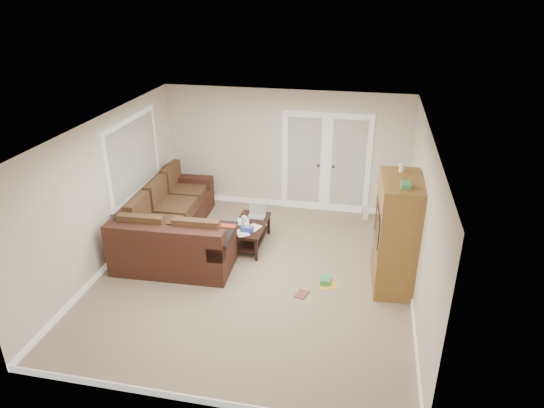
% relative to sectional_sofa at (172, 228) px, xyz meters
% --- Properties ---
extents(floor, '(5.50, 5.50, 0.00)m').
position_rel_sectional_sofa_xyz_m(floor, '(1.69, -0.65, -0.36)').
color(floor, gray).
rests_on(floor, ground).
extents(ceiling, '(5.00, 5.50, 0.02)m').
position_rel_sectional_sofa_xyz_m(ceiling, '(1.69, -0.65, 2.14)').
color(ceiling, silver).
rests_on(ceiling, wall_back).
extents(wall_left, '(0.02, 5.50, 2.50)m').
position_rel_sectional_sofa_xyz_m(wall_left, '(-0.81, -0.65, 0.89)').
color(wall_left, silver).
rests_on(wall_left, floor).
extents(wall_right, '(0.02, 5.50, 2.50)m').
position_rel_sectional_sofa_xyz_m(wall_right, '(4.19, -0.65, 0.89)').
color(wall_right, silver).
rests_on(wall_right, floor).
extents(wall_back, '(5.00, 0.02, 2.50)m').
position_rel_sectional_sofa_xyz_m(wall_back, '(1.69, 2.10, 0.89)').
color(wall_back, silver).
rests_on(wall_back, floor).
extents(wall_front, '(5.00, 0.02, 2.50)m').
position_rel_sectional_sofa_xyz_m(wall_front, '(1.69, -3.40, 0.89)').
color(wall_front, silver).
rests_on(wall_front, floor).
extents(baseboards, '(5.00, 5.50, 0.10)m').
position_rel_sectional_sofa_xyz_m(baseboards, '(1.69, -0.65, -0.31)').
color(baseboards, white).
rests_on(baseboards, floor).
extents(french_doors, '(1.80, 0.05, 2.13)m').
position_rel_sectional_sofa_xyz_m(french_doors, '(2.54, 2.07, 0.67)').
color(french_doors, white).
rests_on(french_doors, floor).
extents(window_left, '(0.05, 1.92, 1.42)m').
position_rel_sectional_sofa_xyz_m(window_left, '(-0.78, 0.35, 1.19)').
color(window_left, white).
rests_on(window_left, wall_left).
extents(sectional_sofa, '(2.10, 3.01, 0.92)m').
position_rel_sectional_sofa_xyz_m(sectional_sofa, '(0.00, 0.00, 0.00)').
color(sectional_sofa, '#402118').
rests_on(sectional_sofa, floor).
extents(coffee_table, '(0.55, 1.09, 0.74)m').
position_rel_sectional_sofa_xyz_m(coffee_table, '(1.39, 0.31, -0.12)').
color(coffee_table, black).
rests_on(coffee_table, floor).
extents(tv_armoire, '(0.67, 1.15, 1.92)m').
position_rel_sectional_sofa_xyz_m(tv_armoire, '(3.88, -0.43, 0.54)').
color(tv_armoire, olive).
rests_on(tv_armoire, floor).
extents(side_cabinet, '(0.56, 0.56, 0.98)m').
position_rel_sectional_sofa_xyz_m(side_cabinet, '(3.89, -0.57, -0.01)').
color(side_cabinet, '#9D6239').
rests_on(side_cabinet, floor).
extents(space_heater, '(0.13, 0.11, 0.28)m').
position_rel_sectional_sofa_xyz_m(space_heater, '(3.41, 1.80, -0.22)').
color(space_heater, white).
rests_on(space_heater, floor).
extents(floor_magazine, '(0.34, 0.31, 0.01)m').
position_rel_sectional_sofa_xyz_m(floor_magazine, '(2.90, -0.72, -0.36)').
color(floor_magazine, gold).
rests_on(floor_magazine, floor).
extents(floor_greenbox, '(0.18, 0.23, 0.09)m').
position_rel_sectional_sofa_xyz_m(floor_greenbox, '(2.85, -0.64, -0.32)').
color(floor_greenbox, '#419058').
rests_on(floor_greenbox, floor).
extents(floor_book, '(0.22, 0.26, 0.02)m').
position_rel_sectional_sofa_xyz_m(floor_book, '(2.45, -1.03, -0.35)').
color(floor_book, brown).
rests_on(floor_book, floor).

